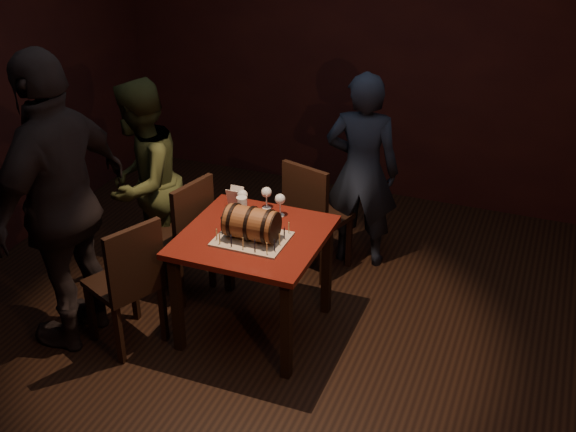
# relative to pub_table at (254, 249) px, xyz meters

# --- Properties ---
(room_shell) EXTENTS (5.04, 5.04, 2.80)m
(room_shell) POSITION_rel_pub_table_xyz_m (0.18, -0.09, 0.76)
(room_shell) COLOR black
(room_shell) RESTS_ON ground
(pub_table) EXTENTS (0.90, 0.90, 0.75)m
(pub_table) POSITION_rel_pub_table_xyz_m (0.00, 0.00, 0.00)
(pub_table) COLOR #46100B
(pub_table) RESTS_ON ground
(cake_board) EXTENTS (0.45, 0.35, 0.01)m
(cake_board) POSITION_rel_pub_table_xyz_m (0.02, -0.07, 0.12)
(cake_board) COLOR #A89A88
(cake_board) RESTS_ON pub_table
(barrel_cake) EXTENTS (0.38, 0.23, 0.23)m
(barrel_cake) POSITION_rel_pub_table_xyz_m (0.02, -0.07, 0.23)
(barrel_cake) COLOR brown
(barrel_cake) RESTS_ON cake_board
(birthday_candles) EXTENTS (0.40, 0.30, 0.09)m
(birthday_candles) POSITION_rel_pub_table_xyz_m (0.02, -0.07, 0.16)
(birthday_candles) COLOR #DFD085
(birthday_candles) RESTS_ON cake_board
(wine_glass_left) EXTENTS (0.07, 0.07, 0.16)m
(wine_glass_left) POSITION_rel_pub_table_xyz_m (-0.20, 0.26, 0.23)
(wine_glass_left) COLOR silver
(wine_glass_left) RESTS_ON pub_table
(wine_glass_mid) EXTENTS (0.07, 0.07, 0.16)m
(wine_glass_mid) POSITION_rel_pub_table_xyz_m (-0.06, 0.36, 0.23)
(wine_glass_mid) COLOR silver
(wine_glass_mid) RESTS_ON pub_table
(wine_glass_right) EXTENTS (0.07, 0.07, 0.16)m
(wine_glass_right) POSITION_rel_pub_table_xyz_m (0.07, 0.30, 0.23)
(wine_glass_right) COLOR silver
(wine_glass_right) RESTS_ON pub_table
(pint_of_ale) EXTENTS (0.07, 0.07, 0.15)m
(pint_of_ale) POSITION_rel_pub_table_xyz_m (-0.16, 0.18, 0.18)
(pint_of_ale) COLOR silver
(pint_of_ale) RESTS_ON pub_table
(menu_card) EXTENTS (0.10, 0.05, 0.13)m
(menu_card) POSITION_rel_pub_table_xyz_m (-0.28, 0.32, 0.17)
(menu_card) COLOR white
(menu_card) RESTS_ON pub_table
(chair_back) EXTENTS (0.50, 0.50, 0.93)m
(chair_back) POSITION_rel_pub_table_xyz_m (0.11, 0.83, -0.12)
(chair_back) COLOR black
(chair_back) RESTS_ON ground
(chair_left_rear) EXTENTS (0.48, 0.48, 0.93)m
(chair_left_rear) POSITION_rel_pub_table_xyz_m (-0.64, 0.22, -0.12)
(chair_left_rear) COLOR black
(chair_left_rear) RESTS_ON ground
(chair_left_front) EXTENTS (0.53, 0.53, 0.93)m
(chair_left_front) POSITION_rel_pub_table_xyz_m (-0.67, -0.45, -0.12)
(chair_left_front) COLOR black
(chair_left_front) RESTS_ON ground
(person_back) EXTENTS (0.61, 0.44, 1.55)m
(person_back) POSITION_rel_pub_table_xyz_m (0.39, 1.15, 0.13)
(person_back) COLOR #182031
(person_back) RESTS_ON ground
(person_left_rear) EXTENTS (0.66, 0.81, 1.55)m
(person_left_rear) POSITION_rel_pub_table_xyz_m (-1.05, 0.36, 0.13)
(person_left_rear) COLOR #30371B
(person_left_rear) RESTS_ON ground
(person_left_front) EXTENTS (0.54, 1.18, 1.98)m
(person_left_front) POSITION_rel_pub_table_xyz_m (-1.09, -0.47, 0.35)
(person_left_front) COLOR black
(person_left_front) RESTS_ON ground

